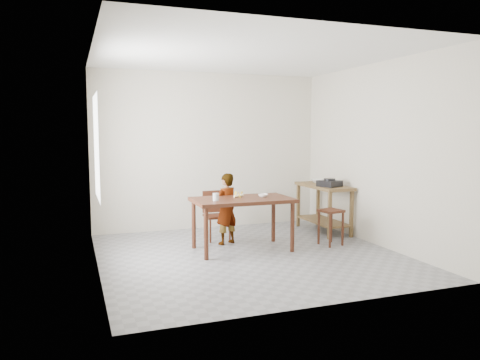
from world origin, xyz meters
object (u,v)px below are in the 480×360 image
object	(u,v)px
child	(226,209)
prep_counter	(323,208)
stool	(331,227)
dining_chair	(217,216)
dining_table	(242,224)

from	to	relation	value
child	prep_counter	bearing A→B (deg)	165.07
stool	child	bearing A→B (deg)	157.86
child	dining_chair	xyz separation A→B (m)	(-0.05, 0.31, -0.16)
dining_table	child	world-z (taller)	child
dining_table	dining_chair	distance (m)	0.75
child	stool	bearing A→B (deg)	134.26
prep_counter	dining_chair	world-z (taller)	prep_counter
child	stool	size ratio (longest dim) A/B	2.01
prep_counter	dining_chair	distance (m)	1.88
prep_counter	dining_chair	bearing A→B (deg)	179.04
prep_counter	dining_chair	size ratio (longest dim) A/B	1.58
prep_counter	child	distance (m)	1.85
dining_chair	child	bearing A→B (deg)	-81.41
stool	dining_chair	bearing A→B (deg)	149.05
prep_counter	stool	world-z (taller)	prep_counter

